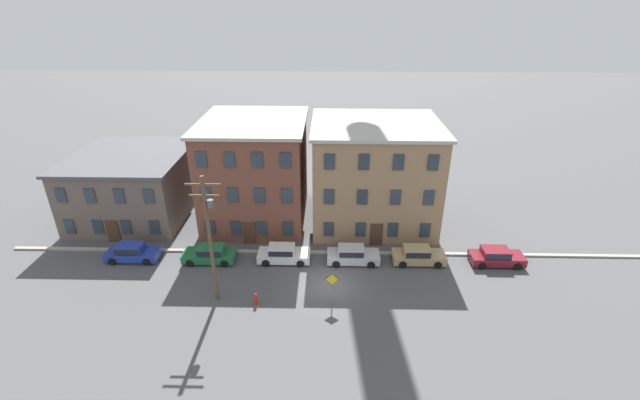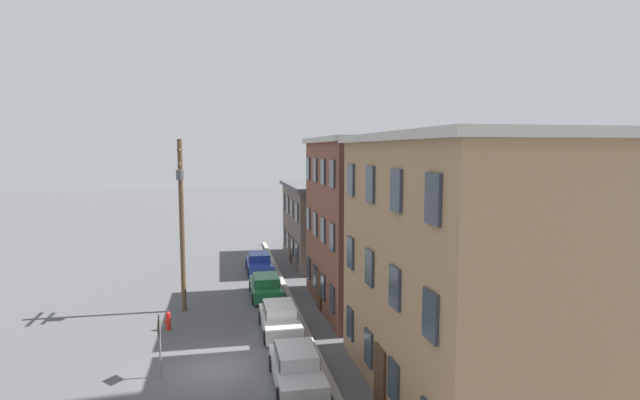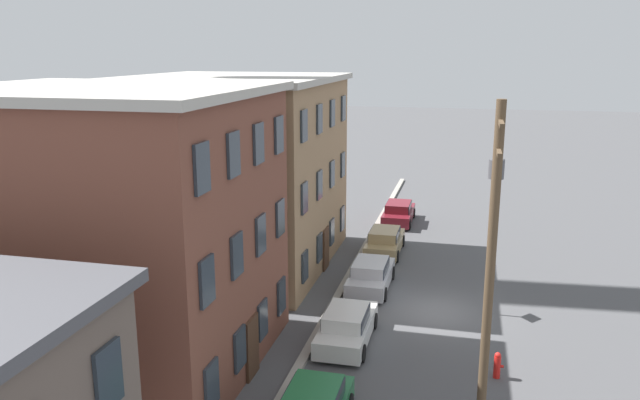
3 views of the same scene
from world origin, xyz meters
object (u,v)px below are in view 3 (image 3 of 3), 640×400
caution_sign (489,275)px  fire_hydrant (497,365)px  car_maroon (399,212)px  car_tan (385,240)px  car_silver (371,274)px  utility_pole (491,252)px  car_white (347,325)px

caution_sign → fire_hydrant: (-5.55, -0.23, -1.30)m
car_maroon → fire_hydrant: car_maroon is taller
car_tan → car_maroon: 6.52m
car_silver → car_tan: size_ratio=1.00×
car_silver → fire_hydrant: 9.22m
utility_pole → car_silver: bearing=26.2°
car_silver → utility_pole: (-10.27, -5.05, 4.81)m
car_tan → utility_pole: (-15.79, -5.13, 4.81)m
car_maroon → utility_pole: (-22.31, -5.09, 4.81)m
car_maroon → car_white: bearing=-179.9°
car_tan → caution_sign: (-7.26, -5.50, 1.03)m
car_white → car_maroon: size_ratio=1.00×
car_silver → fire_hydrant: (-7.29, -5.65, -0.27)m
car_white → caution_sign: bearing=-52.8°
car_white → utility_pole: size_ratio=0.44×
caution_sign → car_white: bearing=127.2°
car_tan → car_maroon: same height
car_tan → caution_sign: 9.16m
car_silver → caution_sign: 5.78m
car_silver → caution_sign: caution_sign is taller
car_silver → car_tan: (5.52, 0.08, 0.00)m
car_tan → utility_pole: bearing=-162.0°
car_tan → caution_sign: size_ratio=1.66×
car_white → utility_pole: 8.26m
car_maroon → caution_sign: (-13.78, -5.46, 1.03)m
car_maroon → caution_sign: 14.86m
car_silver → utility_pole: utility_pole is taller
caution_sign → fire_hydrant: size_ratio=2.76×
utility_pole → fire_hydrant: 5.92m
car_silver → car_maroon: size_ratio=1.00×
fire_hydrant → car_maroon: bearing=16.4°
car_white → car_tan: size_ratio=1.00×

